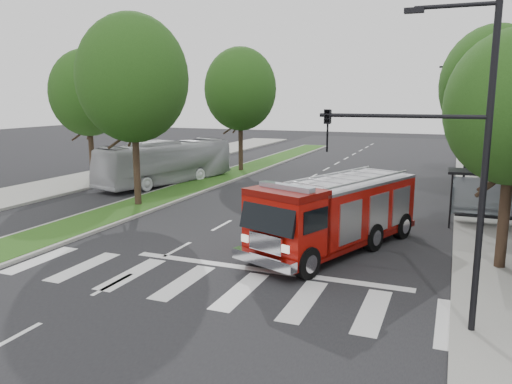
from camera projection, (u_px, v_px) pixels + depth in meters
ground at (178, 249)px, 19.49m from camera, size 140.00×140.00×0.00m
sidewalk_right at (510, 219)px, 24.04m from camera, size 5.00×80.00×0.15m
sidewalk_left at (68, 184)px, 33.89m from camera, size 5.00×80.00×0.15m
median at (230, 174)px, 38.09m from camera, size 3.00×50.00×0.15m
bus_shelter at (485, 183)px, 22.46m from camera, size 3.20×1.60×2.61m
tree_right_mid at (493, 85)px, 26.86m from camera, size 5.60×5.60×9.72m
tree_right_far at (484, 98)px, 36.10m from camera, size 5.00×5.00×8.73m
tree_median_near at (133, 79)px, 25.89m from camera, size 5.80×5.80×10.16m
tree_median_far at (240, 89)px, 38.72m from camera, size 5.60×5.60×9.72m
tree_left_mid at (88, 93)px, 34.40m from camera, size 5.20×5.20×9.16m
streetlight_right_near at (446, 148)px, 11.92m from camera, size 4.08×0.22×8.00m
streetlight_right_far at (466, 118)px, 33.13m from camera, size 2.11×0.20×8.00m
fire_engine at (336, 214)px, 19.22m from camera, size 5.47×8.91×2.97m
city_bus at (167, 162)px, 34.16m from camera, size 5.23×10.95×2.97m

